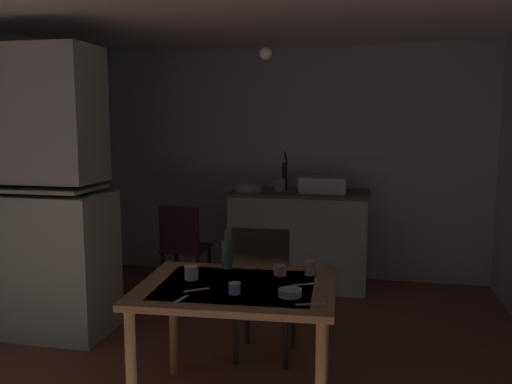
{
  "coord_description": "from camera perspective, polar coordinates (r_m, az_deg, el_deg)",
  "views": [
    {
      "loc": [
        0.9,
        -3.62,
        1.64
      ],
      "look_at": [
        0.13,
        0.06,
        1.13
      ],
      "focal_mm": 37.88,
      "sensor_mm": 36.0,
      "label": 1
    }
  ],
  "objects": [
    {
      "name": "glass_bottle",
      "position": [
        3.33,
        -3.06,
        -6.48
      ],
      "size": [
        0.07,
        0.07,
        0.24
      ],
      "color": "#4C7F56",
      "rests_on": "dining_table"
    },
    {
      "name": "mixing_bowl_counter",
      "position": [
        5.32,
        -0.78,
        0.51
      ],
      "size": [
        0.27,
        0.27,
        0.07
      ],
      "primitive_type": "cylinder",
      "color": "#ADD1C1",
      "rests_on": "counter_cabinet"
    },
    {
      "name": "hand_pump",
      "position": [
        5.33,
        3.04,
        1.94
      ],
      "size": [
        0.05,
        0.27,
        0.39
      ],
      "color": "#232328",
      "rests_on": "counter_cabinet"
    },
    {
      "name": "teaspoon_by_cup",
      "position": [
        2.95,
        -6.3,
        -10.24
      ],
      "size": [
        0.13,
        0.1,
        0.0
      ],
      "primitive_type": "cube",
      "rotation": [
        0.0,
        0.0,
        0.61
      ],
      "color": "beige",
      "rests_on": "dining_table"
    },
    {
      "name": "ground_plane",
      "position": [
        4.08,
        -2.04,
        -16.03
      ],
      "size": [
        5.22,
        5.22,
        0.0
      ],
      "primitive_type": "plane",
      "color": "brown"
    },
    {
      "name": "wall_back",
      "position": [
        5.66,
        2.65,
        3.08
      ],
      "size": [
        4.32,
        0.1,
        2.37
      ],
      "primitive_type": "cube",
      "color": "silver",
      "rests_on": "ground"
    },
    {
      "name": "counter_cabinet",
      "position": [
        5.37,
        4.6,
        -4.91
      ],
      "size": [
        1.34,
        0.64,
        0.94
      ],
      "color": "#A7BDA3",
      "rests_on": "ground"
    },
    {
      "name": "pendant_bulb",
      "position": [
        3.55,
        1.03,
        14.41
      ],
      "size": [
        0.08,
        0.08,
        0.08
      ],
      "primitive_type": "sphere",
      "color": "#F9EFCC"
    },
    {
      "name": "ceiling_slab",
      "position": [
        3.81,
        -2.23,
        19.45
      ],
      "size": [
        4.32,
        3.9,
        0.1
      ],
      "primitive_type": "cube",
      "color": "white"
    },
    {
      "name": "stoneware_crock",
      "position": [
        5.32,
        2.5,
        0.77
      ],
      "size": [
        0.11,
        0.11,
        0.12
      ],
      "primitive_type": "cylinder",
      "color": "beige",
      "rests_on": "counter_cabinet"
    },
    {
      "name": "serving_bowl_wide",
      "position": [
        2.85,
        3.62,
        -10.57
      ],
      "size": [
        0.12,
        0.12,
        0.04
      ],
      "primitive_type": "cylinder",
      "color": "#ADD1C1",
      "rests_on": "dining_table"
    },
    {
      "name": "table_knife",
      "position": [
        3.05,
        5.57,
        -9.64
      ],
      "size": [
        0.18,
        0.09,
        0.0
      ],
      "primitive_type": "cube",
      "rotation": [
        0.0,
        0.0,
        3.57
      ],
      "color": "silver",
      "rests_on": "dining_table"
    },
    {
      "name": "teaspoon_near_bowl",
      "position": [
        2.74,
        5.8,
        -11.69
      ],
      "size": [
        0.15,
        0.07,
        0.0
      ],
      "primitive_type": "cube",
      "rotation": [
        0.0,
        0.0,
        3.49
      ],
      "color": "beige",
      "rests_on": "dining_table"
    },
    {
      "name": "mug_tall",
      "position": [
        3.2,
        2.55,
        -8.27
      ],
      "size": [
        0.08,
        0.08,
        0.06
      ],
      "primitive_type": "cylinder",
      "color": "tan",
      "rests_on": "dining_table"
    },
    {
      "name": "sink_basin",
      "position": [
        5.25,
        7.1,
        0.8
      ],
      "size": [
        0.44,
        0.34,
        0.15
      ],
      "color": "silver",
      "rests_on": "counter_cabinet"
    },
    {
      "name": "chair_far_side",
      "position": [
        3.7,
        0.79,
        -10.3
      ],
      "size": [
        0.4,
        0.4,
        0.94
      ],
      "color": "#2B231F",
      "rests_on": "ground"
    },
    {
      "name": "hutch_cabinet",
      "position": [
        4.41,
        -22.12,
        -0.98
      ],
      "size": [
        1.08,
        0.57,
        2.17
      ],
      "color": "#A7BDA3",
      "rests_on": "ground"
    },
    {
      "name": "teacup_cream",
      "position": [
        2.88,
        -2.28,
        -10.12
      ],
      "size": [
        0.06,
        0.06,
        0.06
      ],
      "primitive_type": "cylinder",
      "color": "#9EB2C6",
      "rests_on": "dining_table"
    },
    {
      "name": "dining_table",
      "position": [
        3.06,
        -2.07,
        -11.41
      ],
      "size": [
        1.13,
        0.9,
        0.73
      ],
      "color": "olive",
      "rests_on": "ground"
    },
    {
      "name": "chair_by_counter",
      "position": [
        5.1,
        -7.62,
        -5.69
      ],
      "size": [
        0.41,
        0.41,
        0.86
      ],
      "color": "#2C2021",
      "rests_on": "ground"
    },
    {
      "name": "mug_dark",
      "position": [
        3.14,
        -6.84,
        -8.46
      ],
      "size": [
        0.08,
        0.08,
        0.08
      ],
      "primitive_type": "cylinder",
      "color": "white",
      "rests_on": "dining_table"
    },
    {
      "name": "serving_spoon",
      "position": [
        2.82,
        -7.89,
        -11.13
      ],
      "size": [
        0.05,
        0.13,
        0.0
      ],
      "primitive_type": "cube",
      "rotation": [
        0.0,
        0.0,
        1.34
      ],
      "color": "beige",
      "rests_on": "dining_table"
    },
    {
      "name": "teacup_mint",
      "position": [
        3.21,
        5.69,
        -7.99
      ],
      "size": [
        0.06,
        0.06,
        0.09
      ],
      "primitive_type": "cylinder",
      "color": "tan",
      "rests_on": "dining_table"
    }
  ]
}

